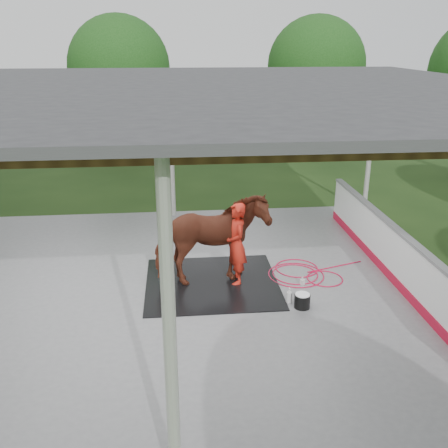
{
  "coord_description": "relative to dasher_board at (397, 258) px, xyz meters",
  "views": [
    {
      "loc": [
        0.12,
        -9.02,
        4.84
      ],
      "look_at": [
        1.03,
        0.21,
        1.39
      ],
      "focal_mm": 40.0,
      "sensor_mm": 36.0,
      "label": 1
    }
  ],
  "objects": [
    {
      "name": "dasher_board",
      "position": [
        0.0,
        0.0,
        0.0
      ],
      "size": [
        0.16,
        8.0,
        1.15
      ],
      "color": "red",
      "rests_on": "concrete_slab"
    },
    {
      "name": "ground",
      "position": [
        -4.6,
        0.0,
        -0.59
      ],
      "size": [
        100.0,
        100.0,
        0.0
      ],
      "primitive_type": "plane",
      "color": "#1E3814"
    },
    {
      "name": "soap_bottle_a",
      "position": [
        -2.4,
        -0.67,
        -0.38
      ],
      "size": [
        0.12,
        0.12,
        0.32
      ],
      "primitive_type": "imported",
      "rotation": [
        0.0,
        0.0,
        0.0
      ],
      "color": "silver",
      "rests_on": "concrete_slab"
    },
    {
      "name": "rubber_mat",
      "position": [
        -3.81,
        0.29,
        -0.53
      ],
      "size": [
        2.73,
        2.56,
        0.02
      ],
      "primitive_type": "cube",
      "color": "black",
      "rests_on": "concrete_slab"
    },
    {
      "name": "wash_bucket",
      "position": [
        -2.19,
        -0.87,
        -0.4
      ],
      "size": [
        0.3,
        0.3,
        0.28
      ],
      "color": "black",
      "rests_on": "concrete_slab"
    },
    {
      "name": "hose_coil",
      "position": [
        -1.87,
        0.53,
        -0.53
      ],
      "size": [
        2.24,
        1.43,
        0.02
      ],
      "color": "red",
      "rests_on": "concrete_slab"
    },
    {
      "name": "concrete_slab",
      "position": [
        -4.6,
        0.0,
        -0.57
      ],
      "size": [
        12.0,
        10.0,
        0.05
      ],
      "primitive_type": "cube",
      "color": "slate",
      "rests_on": "ground"
    },
    {
      "name": "pavilion_structure",
      "position": [
        -4.6,
        -0.0,
        3.37
      ],
      "size": [
        12.6,
        10.6,
        4.05
      ],
      "color": "beige",
      "rests_on": "ground"
    },
    {
      "name": "tree_belt",
      "position": [
        -4.3,
        0.9,
        3.2
      ],
      "size": [
        28.0,
        28.0,
        5.8
      ],
      "color": "#382314",
      "rests_on": "ground"
    },
    {
      "name": "soap_bottle_b",
      "position": [
        -1.95,
        0.04,
        -0.45
      ],
      "size": [
        0.12,
        0.12,
        0.18
      ],
      "primitive_type": "imported",
      "rotation": [
        0.0,
        0.0,
        -0.85
      ],
      "color": "#338CD8",
      "rests_on": "concrete_slab"
    },
    {
      "name": "horse",
      "position": [
        -3.81,
        0.29,
        0.43
      ],
      "size": [
        2.41,
        1.45,
        1.9
      ],
      "primitive_type": "imported",
      "rotation": [
        0.0,
        0.0,
        1.77
      ],
      "color": "brown",
      "rests_on": "rubber_mat"
    },
    {
      "name": "handler",
      "position": [
        -3.31,
        0.31,
        0.32
      ],
      "size": [
        0.5,
        0.68,
        1.73
      ],
      "primitive_type": "imported",
      "rotation": [
        0.0,
        0.0,
        -1.43
      ],
      "color": "red",
      "rests_on": "concrete_slab"
    }
  ]
}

